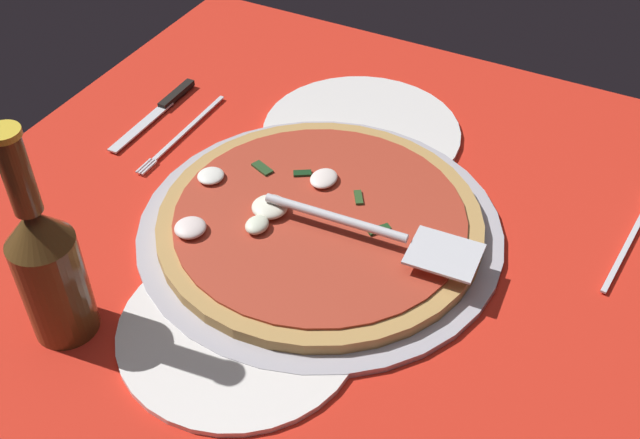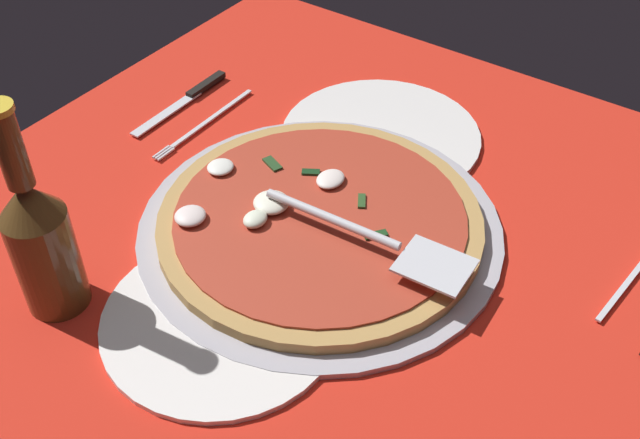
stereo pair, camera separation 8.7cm
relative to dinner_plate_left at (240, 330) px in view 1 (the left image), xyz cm
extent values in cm
cube|color=red|center=(15.17, -2.99, -1.00)|extent=(92.21, 92.21, 0.80)
cube|color=silver|center=(-9.98, -2.99, -0.55)|extent=(8.38, 8.38, 0.10)
cube|color=silver|center=(-9.98, 13.78, -0.55)|extent=(8.38, 8.38, 0.10)
cube|color=silver|center=(-1.60, -11.37, -0.55)|extent=(8.38, 8.38, 0.10)
cube|color=silver|center=(-1.60, 5.39, -0.55)|extent=(8.38, 8.38, 0.10)
cube|color=silver|center=(-1.60, 22.16, -0.55)|extent=(8.38, 8.38, 0.10)
cube|color=silver|center=(6.78, -36.52, -0.55)|extent=(8.38, 8.38, 0.10)
cube|color=silver|center=(6.78, -19.75, -0.55)|extent=(8.38, 8.38, 0.10)
cube|color=silver|center=(6.78, -2.99, -0.55)|extent=(8.38, 8.38, 0.10)
cube|color=silver|center=(6.78, 13.78, -0.55)|extent=(8.38, 8.38, 0.10)
cube|color=silver|center=(6.78, 30.54, -0.55)|extent=(8.38, 8.38, 0.10)
cube|color=silver|center=(15.17, -28.14, -0.55)|extent=(8.38, 8.38, 0.10)
cube|color=silver|center=(15.17, -11.37, -0.55)|extent=(8.38, 8.38, 0.10)
cube|color=silver|center=(15.17, 5.39, -0.55)|extent=(8.38, 8.38, 0.10)
cube|color=silver|center=(15.17, 22.16, -0.55)|extent=(8.38, 8.38, 0.10)
cube|color=silver|center=(15.17, 38.92, -0.55)|extent=(8.38, 8.38, 0.10)
cube|color=silver|center=(23.55, -19.75, -0.55)|extent=(8.38, 8.38, 0.10)
cube|color=silver|center=(23.55, -2.99, -0.55)|extent=(8.38, 8.38, 0.10)
cube|color=silver|center=(23.55, 13.78, -0.55)|extent=(8.38, 8.38, 0.10)
cube|color=silver|center=(23.55, 30.54, -0.55)|extent=(8.38, 8.38, 0.10)
cube|color=silver|center=(31.93, -28.14, -0.55)|extent=(8.38, 8.38, 0.10)
cube|color=silver|center=(31.93, -11.37, -0.55)|extent=(8.38, 8.38, 0.10)
cube|color=silver|center=(31.93, 5.39, -0.55)|extent=(8.38, 8.38, 0.10)
cube|color=silver|center=(31.93, 22.16, -0.55)|extent=(8.38, 8.38, 0.10)
cube|color=silver|center=(31.93, 38.92, -0.55)|extent=(8.38, 8.38, 0.10)
cube|color=silver|center=(40.31, -19.75, -0.55)|extent=(8.38, 8.38, 0.10)
cube|color=silver|center=(40.31, -2.99, -0.55)|extent=(8.38, 8.38, 0.10)
cube|color=silver|center=(40.31, 13.78, -0.55)|extent=(8.38, 8.38, 0.10)
cube|color=silver|center=(40.31, 30.54, -0.55)|extent=(8.38, 8.38, 0.10)
cube|color=silver|center=(48.70, -28.14, -0.55)|extent=(8.38, 8.38, 0.10)
cube|color=silver|center=(48.70, -11.37, -0.55)|extent=(8.38, 8.38, 0.10)
cube|color=silver|center=(48.70, 5.39, -0.55)|extent=(8.38, 8.38, 0.10)
cube|color=silver|center=(48.70, 22.16, -0.55)|extent=(8.38, 8.38, 0.10)
cube|color=silver|center=(48.70, 38.92, -0.55)|extent=(8.38, 8.38, 0.10)
cube|color=silver|center=(57.08, -19.75, -0.55)|extent=(8.38, 8.38, 0.10)
cube|color=silver|center=(57.08, -2.99, -0.55)|extent=(8.38, 8.38, 0.10)
cube|color=silver|center=(57.08, 13.78, -0.55)|extent=(8.38, 8.38, 0.10)
cube|color=silver|center=(57.08, 30.54, -0.55)|extent=(8.38, 8.38, 0.10)
cylinder|color=#B2AFB9|center=(16.67, -0.37, 0.04)|extent=(41.24, 41.24, 1.08)
cylinder|color=white|center=(0.00, 0.00, 0.00)|extent=(24.35, 24.35, 1.00)
cylinder|color=white|center=(36.01, 3.50, 0.00)|extent=(25.98, 25.98, 1.00)
cylinder|color=tan|center=(16.67, -0.37, 1.28)|extent=(36.62, 36.62, 1.40)
cylinder|color=#AD3724|center=(16.67, -0.37, 2.13)|extent=(32.87, 32.87, 0.30)
ellipsoid|color=white|center=(14.60, 4.87, 2.97)|extent=(4.08, 4.06, 1.38)
ellipsoid|color=silver|center=(11.44, 4.64, 2.91)|extent=(2.99, 2.47, 1.26)
ellipsoid|color=white|center=(22.06, 1.92, 2.78)|extent=(3.78, 3.07, 1.00)
ellipsoid|color=white|center=(7.75, 10.87, 2.87)|extent=(3.54, 3.46, 1.18)
ellipsoid|color=white|center=(16.43, 13.95, 2.74)|extent=(3.27, 3.11, 0.92)
cube|color=#153719|center=(22.13, 4.81, 2.43)|extent=(1.96, 2.34, 0.30)
cube|color=#254622|center=(20.79, 9.52, 2.43)|extent=(2.16, 3.06, 0.30)
cube|color=#2B4D22|center=(21.19, -2.64, 2.43)|extent=(2.45, 1.96, 0.30)
cube|color=#1A411C|center=(17.35, -7.28, 2.43)|extent=(2.61, 2.34, 0.30)
cube|color=silver|center=(15.68, -15.29, 3.81)|extent=(6.44, 7.64, 0.30)
cylinder|color=silver|center=(14.99, -3.45, 4.16)|extent=(1.95, 16.45, 1.00)
cube|color=silver|center=(30.07, -31.91, 0.23)|extent=(17.09, 2.30, 0.25)
cube|color=white|center=(26.28, 26.97, -0.20)|extent=(17.29, 13.05, 0.60)
cube|color=silver|center=(26.30, 24.06, 0.23)|extent=(16.09, 0.73, 0.25)
cube|color=silver|center=(16.75, 24.43, 0.23)|extent=(3.00, 0.24, 0.25)
cube|color=silver|center=(16.76, 23.99, 0.23)|extent=(3.00, 0.24, 0.25)
cube|color=silver|center=(16.76, 23.55, 0.23)|extent=(3.00, 0.24, 0.25)
cube|color=black|center=(31.66, 29.92, 0.50)|extent=(7.22, 1.26, 0.80)
cube|color=silver|center=(23.55, 29.85, 0.23)|extent=(12.62, 1.50, 0.25)
cylinder|color=#553919|center=(-7.36, 15.69, 5.49)|extent=(6.38, 6.38, 11.98)
cone|color=#553919|center=(-7.36, 15.69, 13.39)|extent=(6.38, 6.38, 3.81)
cylinder|color=#553919|center=(-7.36, 15.69, 19.27)|extent=(2.53, 2.53, 7.95)
cylinder|color=gold|center=(-7.36, 15.69, 23.55)|extent=(2.91, 2.91, 0.60)
camera|label=1|loc=(-40.53, -30.00, 59.91)|focal=43.49mm
camera|label=2|loc=(-36.03, -37.42, 59.91)|focal=43.49mm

